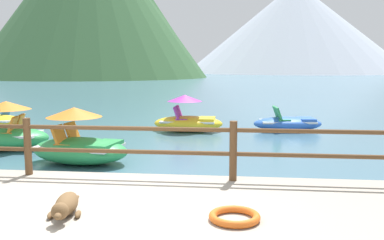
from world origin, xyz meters
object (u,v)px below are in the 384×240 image
at_px(pedal_boat_4, 288,123).
at_px(dog_resting, 66,205).
at_px(pedal_boat_1, 188,119).
at_px(pedal_boat_7, 3,133).
at_px(life_ring, 234,217).
at_px(pedal_boat_3, 80,144).

bearing_deg(pedal_boat_4, dog_resting, -111.46).
height_order(dog_resting, pedal_boat_4, pedal_boat_4).
distance_m(dog_resting, pedal_boat_1, 9.19).
height_order(pedal_boat_4, pedal_boat_7, pedal_boat_7).
relative_size(pedal_boat_4, pedal_boat_7, 0.95).
xyz_separation_m(life_ring, pedal_boat_1, (-1.63, 9.13, -0.04)).
xyz_separation_m(dog_resting, pedal_boat_4, (3.78, 9.63, -0.27)).
bearing_deg(pedal_boat_7, life_ring, -42.05).
bearing_deg(life_ring, dog_resting, -178.62).
bearing_deg(pedal_boat_3, pedal_boat_1, 68.97).
height_order(dog_resting, life_ring, dog_resting).
relative_size(dog_resting, pedal_boat_3, 0.44).
distance_m(pedal_boat_3, pedal_boat_7, 2.90).
height_order(dog_resting, pedal_boat_7, pedal_boat_7).
distance_m(life_ring, pedal_boat_1, 9.27).
relative_size(dog_resting, pedal_boat_4, 0.45).
height_order(dog_resting, pedal_boat_1, pedal_boat_1).
bearing_deg(dog_resting, pedal_boat_7, 126.15).
xyz_separation_m(life_ring, pedal_boat_7, (-6.11, 5.51, -0.01)).
height_order(pedal_boat_3, pedal_boat_4, pedal_boat_3).
relative_size(pedal_boat_1, pedal_boat_7, 0.92).
bearing_deg(pedal_boat_1, life_ring, -79.88).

